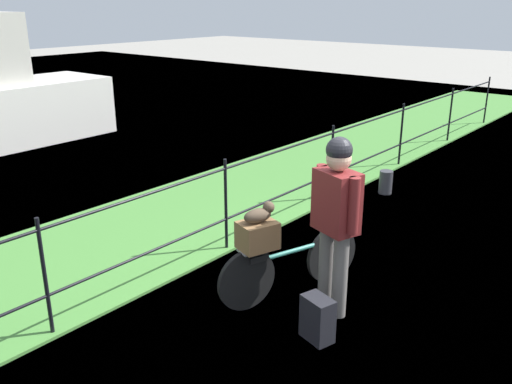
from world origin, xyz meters
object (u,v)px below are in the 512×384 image
at_px(cyclist_person, 336,212).
at_px(mooring_bollard, 386,182).
at_px(bicycle_main, 289,265).
at_px(terrier_dog, 260,214).
at_px(backpack_on_paving, 317,319).
at_px(wooden_crate, 258,235).

bearing_deg(cyclist_person, mooring_bollard, 19.08).
bearing_deg(bicycle_main, terrier_dog, 161.75).
height_order(bicycle_main, backpack_on_paving, bicycle_main).
bearing_deg(wooden_crate, cyclist_person, -58.03).
distance_m(wooden_crate, mooring_bollard, 3.81).
bearing_deg(bicycle_main, backpack_on_paving, -125.43).
distance_m(terrier_dog, cyclist_person, 0.69).
relative_size(cyclist_person, mooring_bollard, 4.76).
relative_size(terrier_dog, cyclist_person, 0.19).
bearing_deg(terrier_dog, mooring_bollard, 8.77).
distance_m(bicycle_main, wooden_crate, 0.55).
bearing_deg(cyclist_person, wooden_crate, 121.97).
height_order(terrier_dog, backpack_on_paving, terrier_dog).
height_order(cyclist_person, backpack_on_paving, cyclist_person).
xyz_separation_m(terrier_dog, backpack_on_paving, (-0.13, -0.74, -0.74)).
bearing_deg(mooring_bollard, bicycle_main, -168.62).
distance_m(wooden_crate, cyclist_person, 0.75).
bearing_deg(terrier_dog, backpack_on_paving, -99.64).
xyz_separation_m(wooden_crate, mooring_bollard, (3.73, 0.56, -0.55)).
distance_m(terrier_dog, mooring_bollard, 3.82).
bearing_deg(mooring_bollard, cyclist_person, -160.92).
bearing_deg(backpack_on_paving, bicycle_main, -19.40).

